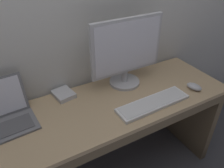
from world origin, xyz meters
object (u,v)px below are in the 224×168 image
Objects in this scene: laptop_space_gray at (3,117)px; external_monitor at (127,52)px; wired_keyboard at (153,103)px; computer_mouse at (194,87)px; external_drive_box at (64,94)px.

external_monitor is (0.83, 0.02, 0.20)m from laptop_space_gray.
laptop_space_gray is 0.89m from wired_keyboard.
external_drive_box is at bearing 140.47° from computer_mouse.
laptop_space_gray is at bearing 151.78° from computer_mouse.
external_monitor reaches higher than computer_mouse.
wired_keyboard is (0.02, -0.29, -0.24)m from external_monitor.
computer_mouse is at bearing -24.04° from external_drive_box.
computer_mouse reaches higher than wired_keyboard.
laptop_space_gray reaches higher than external_drive_box.
computer_mouse is at bearing -12.73° from laptop_space_gray.
external_monitor is 4.81× the size of computer_mouse.
external_monitor is 0.51m from external_drive_box.
external_drive_box is at bearing 14.08° from laptop_space_gray.
external_monitor is 0.54m from computer_mouse.
wired_keyboard is at bearing -85.20° from external_monitor.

